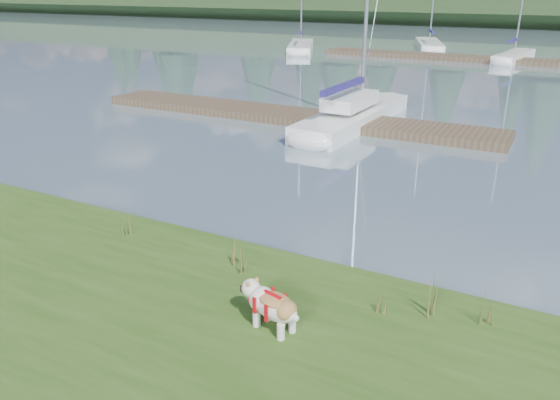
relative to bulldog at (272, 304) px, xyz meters
The scene contains 17 objects.
ground 33.76m from the bulldog, 93.74° to the left, with size 200.00×200.00×0.00m, color #788F9E.
bank 3.25m from the bulldog, 133.47° to the right, with size 60.00×9.00×0.35m, color #35541C.
ridge 76.73m from the bulldog, 91.64° to the left, with size 200.00×20.00×5.00m, color #1E2F17.
bulldog is the anchor object (origin of this frame).
sailboat_main 14.16m from the bulldog, 104.98° to the left, with size 1.98×8.32×11.94m.
dock_near 14.13m from the bulldog, 116.07° to the left, with size 16.00×2.00×0.30m, color #4C3D2C.
dock_far 33.68m from the bulldog, 90.34° to the left, with size 26.00×2.20×0.30m, color #4C3D2C.
sailboat_bg_0 38.06m from the bulldog, 115.02° to the left, with size 4.82×8.45×12.23m.
sailboat_bg_1 41.25m from the bulldog, 100.57° to the left, with size 4.23×8.61×12.63m.
sailboat_bg_2 35.50m from the bulldog, 90.63° to the left, with size 2.30×6.95×10.39m.
weed_0 1.68m from the bulldog, 137.56° to the left, with size 0.17×0.14×0.50m.
weed_1 1.98m from the bulldog, 137.12° to the left, with size 0.17×0.14×0.57m.
weed_2 2.25m from the bulldog, 34.69° to the left, with size 0.17×0.14×0.76m.
weed_3 4.10m from the bulldog, 160.59° to the left, with size 0.17×0.14×0.59m.
weed_4 1.64m from the bulldog, 42.51° to the left, with size 0.17×0.14×0.36m.
weed_5 3.01m from the bulldog, 29.97° to the left, with size 0.17×0.14×0.58m.
mud_lip 3.10m from the bulldog, 136.66° to the left, with size 60.00×0.50×0.14m, color #33281C.
Camera 1 is at (5.28, -9.31, 4.81)m, focal length 35.00 mm.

